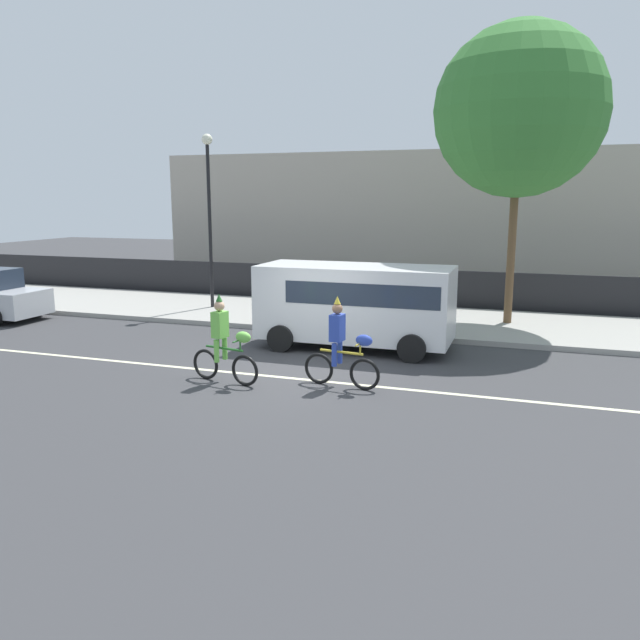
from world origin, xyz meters
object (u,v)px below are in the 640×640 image
object	(u,v)px
parade_cyclist_cobalt	(342,348)
parade_cyclist_lime	(225,344)
street_lamp_post	(209,196)
parked_van_white	(358,300)

from	to	relation	value
parade_cyclist_cobalt	parade_cyclist_lime	bearing A→B (deg)	-168.59
parade_cyclist_lime	parade_cyclist_cobalt	size ratio (longest dim) A/B	1.00
parade_cyclist_lime	street_lamp_post	size ratio (longest dim) A/B	0.33
parade_cyclist_lime	parade_cyclist_cobalt	bearing A→B (deg)	11.41
street_lamp_post	parade_cyclist_cobalt	bearing A→B (deg)	-46.02
parade_cyclist_lime	parked_van_white	bearing A→B (deg)	64.89
parade_cyclist_lime	street_lamp_post	distance (m)	9.40
parade_cyclist_lime	parked_van_white	distance (m)	4.37
parade_cyclist_cobalt	street_lamp_post	size ratio (longest dim) A/B	0.33
parade_cyclist_cobalt	street_lamp_post	world-z (taller)	street_lamp_post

